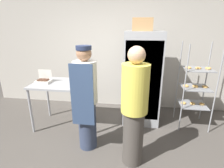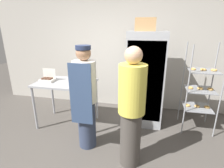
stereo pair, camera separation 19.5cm
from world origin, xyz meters
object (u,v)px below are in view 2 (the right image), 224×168
refrigerator (145,79)px  blender_pitcher (84,75)px  baking_rack (200,89)px  person_customer (131,109)px  donut_box (47,79)px  cardboard_storage_box (146,25)px  person_baker (86,98)px

refrigerator → blender_pitcher: (-1.15, -0.34, 0.12)m
baking_rack → blender_pitcher: (-2.15, -0.28, 0.22)m
blender_pitcher → person_customer: (1.02, -0.92, -0.17)m
refrigerator → person_customer: refrigerator is taller
donut_box → person_customer: size_ratio=0.16×
refrigerator → cardboard_storage_box: cardboard_storage_box is taller
refrigerator → cardboard_storage_box: bearing=-147.9°
person_customer → blender_pitcher: bearing=138.0°
person_customer → refrigerator: bearing=84.1°
donut_box → cardboard_storage_box: size_ratio=0.73×
baking_rack → person_customer: size_ratio=0.97×
cardboard_storage_box → person_customer: 1.63m
baking_rack → refrigerator: bearing=176.6°
refrigerator → donut_box: refrigerator is taller
donut_box → blender_pitcher: 0.71m
baking_rack → person_baker: bearing=-152.9°
baking_rack → cardboard_storage_box: bearing=178.5°
refrigerator → baking_rack: (1.00, -0.06, -0.11)m
blender_pitcher → person_customer: bearing=-42.0°
donut_box → person_baker: bearing=-29.1°
baking_rack → cardboard_storage_box: size_ratio=4.46×
blender_pitcher → person_baker: 0.75m
blender_pitcher → cardboard_storage_box: size_ratio=0.84×
person_baker → person_customer: 0.77m
blender_pitcher → person_baker: bearing=-67.2°
refrigerator → person_baker: refrigerator is taller
donut_box → person_customer: bearing=-24.7°
refrigerator → blender_pitcher: bearing=-163.5°
refrigerator → person_baker: bearing=-130.3°
refrigerator → donut_box: (-1.83, -0.47, 0.03)m
blender_pitcher → person_baker: person_baker is taller
baking_rack → person_customer: (-1.13, -1.20, 0.05)m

